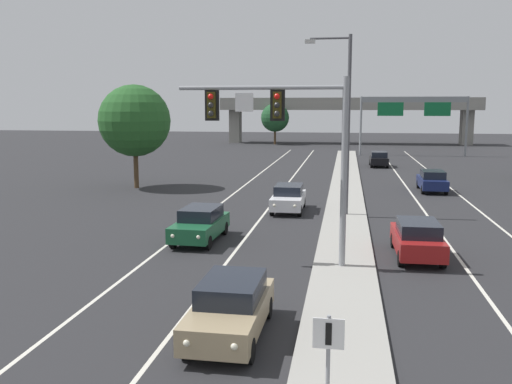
# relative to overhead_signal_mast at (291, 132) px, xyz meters

# --- Properties ---
(median_island) EXTENTS (2.40, 110.00, 0.15)m
(median_island) POSITION_rel_overhead_signal_mast_xyz_m (2.13, 2.01, -5.22)
(median_island) COLOR #9E9B93
(median_island) RESTS_ON ground
(lane_stripe_oncoming_center) EXTENTS (0.14, 100.00, 0.01)m
(lane_stripe_oncoming_center) POSITION_rel_overhead_signal_mast_xyz_m (-2.57, 9.01, -5.29)
(lane_stripe_oncoming_center) COLOR silver
(lane_stripe_oncoming_center) RESTS_ON ground
(lane_stripe_receding_center) EXTENTS (0.14, 100.00, 0.01)m
(lane_stripe_receding_center) POSITION_rel_overhead_signal_mast_xyz_m (6.83, 9.01, -5.29)
(lane_stripe_receding_center) COLOR silver
(lane_stripe_receding_center) RESTS_ON ground
(edge_stripe_left) EXTENTS (0.14, 100.00, 0.01)m
(edge_stripe_left) POSITION_rel_overhead_signal_mast_xyz_m (-5.87, 9.01, -5.29)
(edge_stripe_left) COLOR silver
(edge_stripe_left) RESTS_ON ground
(edge_stripe_right) EXTENTS (0.14, 100.00, 0.01)m
(edge_stripe_right) POSITION_rel_overhead_signal_mast_xyz_m (10.13, 9.01, -5.29)
(edge_stripe_right) COLOR silver
(edge_stripe_right) RESTS_ON ground
(overhead_signal_mast) EXTENTS (6.49, 0.44, 7.20)m
(overhead_signal_mast) POSITION_rel_overhead_signal_mast_xyz_m (0.00, 0.00, 0.00)
(overhead_signal_mast) COLOR gray
(overhead_signal_mast) RESTS_ON median_island
(median_sign_post) EXTENTS (0.60, 0.10, 2.20)m
(median_sign_post) POSITION_rel_overhead_signal_mast_xyz_m (1.86, -11.02, -3.71)
(median_sign_post) COLOR gray
(median_sign_post) RESTS_ON median_island
(street_lamp_median) EXTENTS (2.58, 0.28, 10.00)m
(street_lamp_median) POSITION_rel_overhead_signal_mast_xyz_m (1.95, 10.56, 0.50)
(street_lamp_median) COLOR #4C4C51
(street_lamp_median) RESTS_ON median_island
(car_oncoming_tan) EXTENTS (1.85, 4.48, 1.58)m
(car_oncoming_tan) POSITION_rel_overhead_signal_mast_xyz_m (-0.91, -6.87, -4.48)
(car_oncoming_tan) COLOR tan
(car_oncoming_tan) RESTS_ON ground
(car_oncoming_green) EXTENTS (1.92, 4.51, 1.58)m
(car_oncoming_green) POSITION_rel_overhead_signal_mast_xyz_m (-4.57, 3.62, -4.48)
(car_oncoming_green) COLOR #195633
(car_oncoming_green) RESTS_ON ground
(car_oncoming_white) EXTENTS (1.84, 4.48, 1.58)m
(car_oncoming_white) POSITION_rel_overhead_signal_mast_xyz_m (-1.27, 11.73, -4.48)
(car_oncoming_white) COLOR silver
(car_oncoming_white) RESTS_ON ground
(car_receding_red) EXTENTS (1.87, 4.49, 1.58)m
(car_receding_red) POSITION_rel_overhead_signal_mast_xyz_m (5.11, 2.23, -4.48)
(car_receding_red) COLOR maroon
(car_receding_red) RESTS_ON ground
(car_receding_navy) EXTENTS (1.86, 4.49, 1.58)m
(car_receding_navy) POSITION_rel_overhead_signal_mast_xyz_m (8.42, 21.20, -4.48)
(car_receding_navy) COLOR #141E4C
(car_receding_navy) RESTS_ON ground
(car_receding_black) EXTENTS (1.83, 4.48, 1.58)m
(car_receding_black) POSITION_rel_overhead_signal_mast_xyz_m (5.47, 38.22, -4.48)
(car_receding_black) COLOR black
(car_receding_black) RESTS_ON ground
(highway_sign_gantry) EXTENTS (13.28, 0.42, 7.50)m
(highway_sign_gantry) POSITION_rel_overhead_signal_mast_xyz_m (10.33, 51.84, 0.87)
(highway_sign_gantry) COLOR gray
(highway_sign_gantry) RESTS_ON ground
(overpass_bridge) EXTENTS (42.40, 6.40, 7.65)m
(overpass_bridge) POSITION_rel_overhead_signal_mast_xyz_m (2.13, 74.10, 0.48)
(overpass_bridge) COLOR gray
(overpass_bridge) RESTS_ON ground
(tree_far_left_b) EXTENTS (4.65, 4.65, 6.73)m
(tree_far_left_b) POSITION_rel_overhead_signal_mast_xyz_m (-9.64, 70.42, -0.90)
(tree_far_left_b) COLOR #4C3823
(tree_far_left_b) RESTS_ON ground
(tree_far_left_a) EXTENTS (5.46, 5.46, 7.90)m
(tree_far_left_a) POSITION_rel_overhead_signal_mast_xyz_m (-13.89, 19.46, -0.13)
(tree_far_left_a) COLOR #4C3823
(tree_far_left_a) RESTS_ON ground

